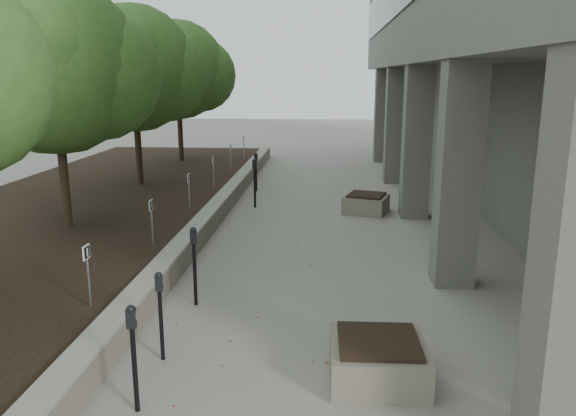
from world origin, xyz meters
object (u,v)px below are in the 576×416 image
(parking_meter_2, at_px, (161,316))
(parking_meter_3, at_px, (195,267))
(crabapple_tree_4, at_px, (135,96))
(crabapple_tree_5, at_px, (178,91))
(crabapple_tree_3, at_px, (57,104))
(parking_meter_1, at_px, (134,359))
(parking_meter_5, at_px, (256,172))
(planter_back, at_px, (366,203))
(planter_front, at_px, (378,359))
(parking_meter_4, at_px, (255,183))

(parking_meter_2, distance_m, parking_meter_3, 1.85)
(crabapple_tree_4, distance_m, parking_meter_3, 9.50)
(crabapple_tree_4, xyz_separation_m, crabapple_tree_5, (0.00, 5.00, 0.00))
(crabapple_tree_3, bearing_deg, parking_meter_1, -59.48)
(parking_meter_3, relative_size, parking_meter_5, 1.05)
(crabapple_tree_5, xyz_separation_m, planter_back, (6.96, -6.62, -2.86))
(crabapple_tree_4, relative_size, parking_meter_2, 4.36)
(crabapple_tree_3, relative_size, parking_meter_3, 4.04)
(planter_front, bearing_deg, crabapple_tree_4, 121.97)
(crabapple_tree_3, height_order, planter_back, crabapple_tree_3)
(parking_meter_1, bearing_deg, crabapple_tree_5, 91.79)
(crabapple_tree_5, height_order, parking_meter_3, crabapple_tree_5)
(crabapple_tree_5, xyz_separation_m, planter_front, (6.57, -15.53, -2.84))
(parking_meter_2, bearing_deg, parking_meter_1, -104.80)
(parking_meter_1, height_order, parking_meter_5, parking_meter_1)
(parking_meter_3, bearing_deg, planter_front, -52.76)
(planter_back, bearing_deg, crabapple_tree_4, 166.88)
(crabapple_tree_3, distance_m, parking_meter_3, 5.60)
(crabapple_tree_4, xyz_separation_m, parking_meter_2, (3.73, -10.23, -2.50))
(crabapple_tree_4, distance_m, planter_front, 12.74)
(crabapple_tree_3, distance_m, parking_meter_4, 5.85)
(parking_meter_1, bearing_deg, crabapple_tree_4, 97.15)
(planter_back, bearing_deg, planter_front, -92.49)
(parking_meter_1, relative_size, parking_meter_5, 1.02)
(crabapple_tree_3, bearing_deg, planter_front, -40.08)
(parking_meter_1, bearing_deg, parking_meter_3, 79.59)
(crabapple_tree_3, height_order, parking_meter_1, crabapple_tree_3)
(planter_front, xyz_separation_m, planter_back, (0.39, 8.91, -0.02))
(parking_meter_1, xyz_separation_m, parking_meter_5, (-0.25, 12.48, -0.01))
(crabapple_tree_4, xyz_separation_m, planter_back, (6.96, -1.62, -2.86))
(parking_meter_3, relative_size, planter_back, 1.20)
(parking_meter_4, bearing_deg, crabapple_tree_5, 101.43)
(parking_meter_2, bearing_deg, parking_meter_4, 72.14)
(crabapple_tree_4, xyz_separation_m, parking_meter_5, (3.53, 1.05, -2.48))
(crabapple_tree_4, relative_size, parking_meter_3, 4.04)
(parking_meter_2, height_order, planter_back, parking_meter_2)
(planter_front, bearing_deg, parking_meter_4, 106.68)
(crabapple_tree_5, height_order, parking_meter_1, crabapple_tree_5)
(crabapple_tree_3, bearing_deg, parking_meter_5, 59.72)
(planter_back, bearing_deg, parking_meter_1, -107.95)
(parking_meter_2, height_order, parking_meter_4, parking_meter_4)
(parking_meter_1, xyz_separation_m, planter_front, (2.79, 0.89, -0.37))
(planter_front, bearing_deg, crabapple_tree_5, 112.94)
(crabapple_tree_4, xyz_separation_m, parking_meter_3, (3.74, -8.38, -2.45))
(crabapple_tree_3, relative_size, parking_meter_1, 4.19)
(crabapple_tree_5, height_order, planter_back, crabapple_tree_5)
(parking_meter_5, distance_m, planter_back, 4.36)
(crabapple_tree_4, bearing_deg, planter_front, -58.03)
(parking_meter_3, relative_size, planter_front, 1.13)
(parking_meter_4, bearing_deg, planter_back, -26.29)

